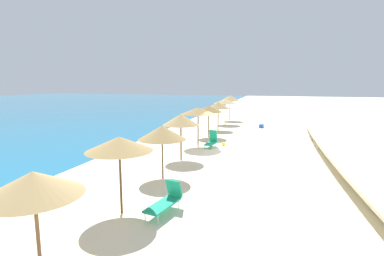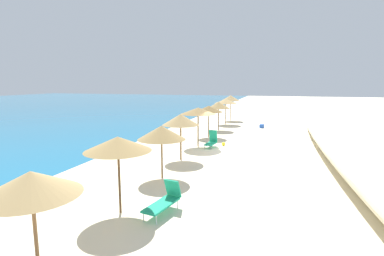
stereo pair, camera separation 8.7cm
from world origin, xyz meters
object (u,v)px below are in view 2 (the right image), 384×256
beach_umbrella_4 (181,120)px  lounge_chair_1 (165,200)px  beach_umbrella_3 (161,133)px  beach_umbrella_9 (231,98)px  beach_umbrella_1 (31,183)px  beach_umbrella_6 (209,109)px  beach_umbrella_7 (219,105)px  lounge_chair_2 (212,141)px  beach_umbrella_5 (198,111)px  beach_umbrella_8 (226,101)px  beach_ball (224,144)px  beach_umbrella_2 (118,144)px  cooler_box (262,126)px

beach_umbrella_4 → lounge_chair_1: (-6.90, -1.77, -1.92)m
beach_umbrella_3 → beach_umbrella_9: size_ratio=0.85×
lounge_chair_1 → beach_umbrella_9: bearing=-74.9°
beach_umbrella_1 → beach_umbrella_6: bearing=1.2°
beach_umbrella_7 → lounge_chair_2: beach_umbrella_7 is taller
beach_umbrella_1 → beach_umbrella_5: 14.72m
beach_umbrella_1 → beach_umbrella_6: size_ratio=0.99×
beach_umbrella_7 → lounge_chair_1: bearing=-174.1°
beach_umbrella_1 → beach_umbrella_7: size_ratio=0.96×
beach_umbrella_4 → beach_umbrella_8: size_ratio=1.00×
beach_umbrella_7 → beach_ball: bearing=-165.2°
beach_umbrella_2 → beach_umbrella_4: 7.38m
beach_umbrella_1 → beach_umbrella_4: size_ratio=0.95×
beach_umbrella_2 → cooler_box: beach_umbrella_2 is taller
beach_umbrella_6 → lounge_chair_1: beach_umbrella_6 is taller
beach_umbrella_5 → beach_umbrella_7: size_ratio=1.03×
cooler_box → beach_umbrella_4: bearing=164.6°
beach_umbrella_2 → beach_umbrella_9: bearing=1.1°
beach_umbrella_7 → beach_umbrella_6: bearing=179.5°
beach_umbrella_3 → beach_ball: (7.89, -1.46, -2.05)m
beach_umbrella_2 → lounge_chair_2: bearing=-3.4°
beach_umbrella_8 → lounge_chair_2: size_ratio=1.97×
beach_umbrella_8 → lounge_chair_1: 22.44m
beach_umbrella_9 → lounge_chair_1: (-25.57, -1.96, -2.19)m
beach_umbrella_8 → cooler_box: 4.83m
beach_umbrella_4 → cooler_box: 14.48m
beach_umbrella_6 → beach_umbrella_7: bearing=-0.5°
beach_umbrella_4 → lounge_chair_1: 7.38m
beach_umbrella_1 → lounge_chair_2: (14.76, -0.72, -1.84)m
lounge_chair_2 → cooler_box: bearing=-100.5°
beach_umbrella_9 → cooler_box: (-4.86, -3.99, -2.46)m
beach_umbrella_2 → beach_umbrella_9: (26.04, 0.49, 0.19)m
beach_ball → beach_umbrella_5: bearing=112.5°
beach_umbrella_3 → beach_umbrella_7: (14.71, 0.34, 0.17)m
beach_umbrella_7 → beach_ball: size_ratio=9.94×
beach_umbrella_7 → cooler_box: bearing=-56.9°
beach_umbrella_1 → beach_umbrella_3: bearing=0.1°
beach_umbrella_4 → beach_umbrella_9: 18.67m
beach_umbrella_2 → beach_umbrella_7: size_ratio=1.01×
beach_umbrella_3 → lounge_chair_1: bearing=-156.2°
beach_umbrella_3 → cooler_box: (17.25, -3.55, -2.01)m
beach_umbrella_3 → lounge_chair_2: (7.24, -0.73, -1.74)m
cooler_box → beach_ball: bearing=167.4°
lounge_chair_2 → beach_ball: 1.03m
beach_umbrella_5 → beach_umbrella_9: size_ratio=0.93×
beach_umbrella_1 → beach_ball: bearing=-5.4°
beach_umbrella_4 → beach_umbrella_5: beach_umbrella_5 is taller
beach_umbrella_9 → beach_ball: beach_umbrella_9 is taller
beach_umbrella_7 → cooler_box: 5.13m
beach_umbrella_2 → beach_umbrella_7: bearing=1.2°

